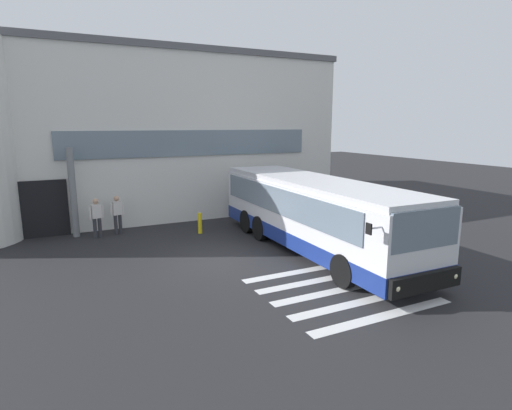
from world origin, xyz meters
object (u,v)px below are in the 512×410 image
(entry_support_column, at_px, (73,193))
(passenger_near_column, at_px, (97,216))
(passenger_by_doorway, at_px, (117,213))
(bus_main_foreground, at_px, (313,216))
(safety_bollard_yellow, at_px, (200,223))

(entry_support_column, bearing_deg, passenger_near_column, -37.97)
(entry_support_column, distance_m, passenger_by_doorway, 1.94)
(bus_main_foreground, height_order, passenger_by_doorway, bus_main_foreground)
(entry_support_column, height_order, bus_main_foreground, entry_support_column)
(bus_main_foreground, distance_m, passenger_near_column, 8.94)
(entry_support_column, relative_size, bus_main_foreground, 0.35)
(bus_main_foreground, distance_m, safety_bollard_yellow, 5.27)
(entry_support_column, bearing_deg, bus_main_foreground, -37.20)
(entry_support_column, distance_m, safety_bollard_yellow, 5.39)
(entry_support_column, relative_size, passenger_near_column, 2.24)
(passenger_near_column, xyz_separation_m, passenger_by_doorway, (0.86, 0.28, 0.00))
(passenger_near_column, bearing_deg, entry_support_column, 142.03)
(passenger_by_doorway, distance_m, safety_bollard_yellow, 3.56)
(passenger_by_doorway, xyz_separation_m, safety_bollard_yellow, (3.22, -1.46, -0.48))
(bus_main_foreground, distance_m, passenger_by_doorway, 8.45)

